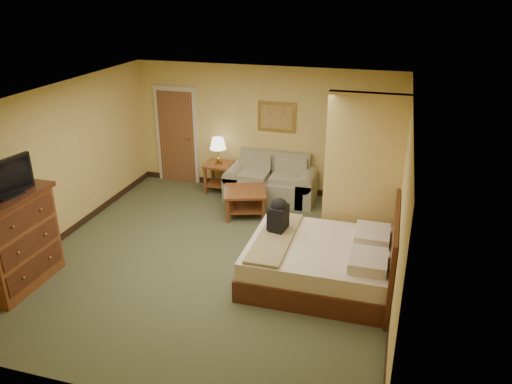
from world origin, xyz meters
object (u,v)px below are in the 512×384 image
(coffee_table, at_px, (245,197))
(loveseat, at_px, (271,185))
(bed, at_px, (327,262))
(dresser, at_px, (13,241))

(coffee_table, bearing_deg, loveseat, 72.80)
(loveseat, relative_size, bed, 0.82)
(dresser, bearing_deg, coffee_table, 52.33)
(dresser, xyz_separation_m, bed, (4.29, 1.30, -0.38))
(coffee_table, xyz_separation_m, bed, (1.83, -1.88, -0.03))
(loveseat, xyz_separation_m, coffee_table, (-0.28, -0.89, 0.06))
(loveseat, relative_size, dresser, 1.28)
(loveseat, xyz_separation_m, bed, (1.56, -2.77, 0.03))
(loveseat, bearing_deg, dresser, -123.86)
(coffee_table, bearing_deg, bed, -45.68)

